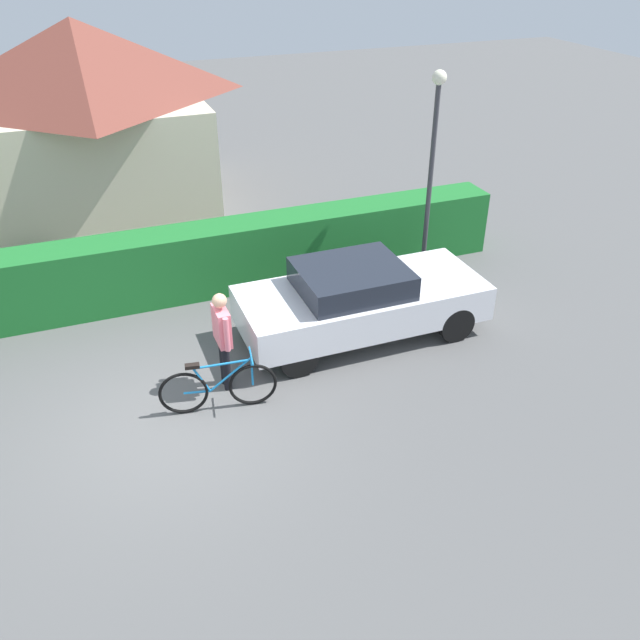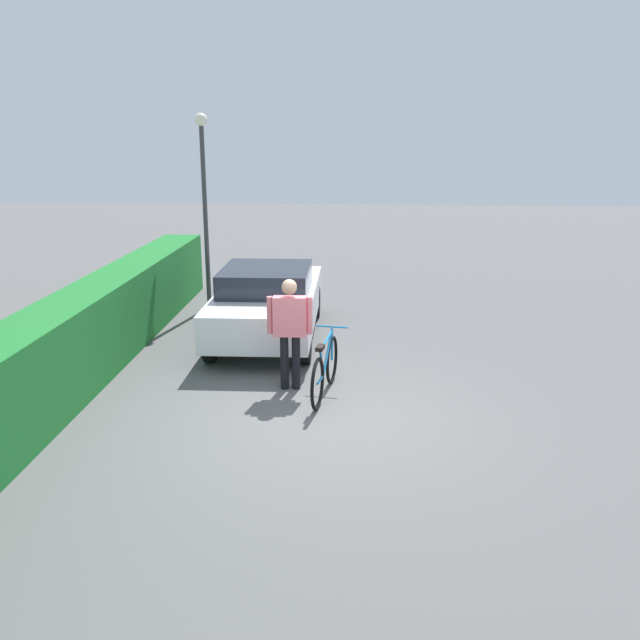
# 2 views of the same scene
# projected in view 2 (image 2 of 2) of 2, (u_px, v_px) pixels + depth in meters

# --- Properties ---
(ground_plane) EXTENTS (60.00, 60.00, 0.00)m
(ground_plane) POSITION_uv_depth(u_px,v_px,m) (335.00, 419.00, 9.17)
(ground_plane) COLOR #535353
(hedge_row) EXTENTS (15.93, 0.90, 1.40)m
(hedge_row) POSITION_uv_depth(u_px,v_px,m) (43.00, 366.00, 9.17)
(hedge_row) COLOR #1D6B2B
(hedge_row) RESTS_ON ground
(parked_car_near) EXTENTS (4.47, 1.85, 1.42)m
(parked_car_near) POSITION_uv_depth(u_px,v_px,m) (268.00, 300.00, 12.69)
(parked_car_near) COLOR silver
(parked_car_near) RESTS_ON ground
(bicycle) EXTENTS (1.82, 0.51, 0.94)m
(bicycle) POSITION_uv_depth(u_px,v_px,m) (325.00, 369.00, 9.89)
(bicycle) COLOR black
(bicycle) RESTS_ON ground
(person_rider) EXTENTS (0.23, 0.69, 1.74)m
(person_rider) POSITION_uv_depth(u_px,v_px,m) (290.00, 325.00, 9.99)
(person_rider) COLOR black
(person_rider) RESTS_ON ground
(street_lamp) EXTENTS (0.28, 0.28, 4.27)m
(street_lamp) POSITION_uv_depth(u_px,v_px,m) (204.00, 185.00, 14.37)
(street_lamp) COLOR #38383D
(street_lamp) RESTS_ON ground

